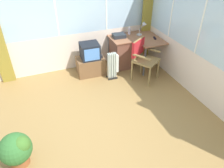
{
  "coord_description": "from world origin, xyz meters",
  "views": [
    {
      "loc": [
        -0.62,
        -2.52,
        2.79
      ],
      "look_at": [
        0.55,
        0.4,
        0.62
      ],
      "focal_mm": 34.83,
      "sensor_mm": 36.0,
      "label": 1
    }
  ],
  "objects": [
    {
      "name": "north_window_panel",
      "position": [
        -0.0,
        2.32,
        1.3
      ],
      "size": [
        4.63,
        0.07,
        2.61
      ],
      "color": "silver",
      "rests_on": "ground"
    },
    {
      "name": "east_window_panel",
      "position": [
        2.34,
        0.0,
        1.3
      ],
      "size": [
        0.07,
        4.59,
        2.61
      ],
      "color": "silver",
      "rests_on": "ground"
    },
    {
      "name": "paper_tray",
      "position": [
        1.37,
        2.02,
        0.79
      ],
      "size": [
        0.31,
        0.25,
        0.09
      ],
      "primitive_type": "cube",
      "rotation": [
        0.0,
        0.0,
        -0.07
      ],
      "color": "#23292F",
      "rests_on": "desk"
    },
    {
      "name": "desk_lamp",
      "position": [
        1.97,
        1.93,
        0.96
      ],
      "size": [
        0.24,
        0.21,
        0.34
      ],
      "color": "#B2B7BC",
      "rests_on": "desk"
    },
    {
      "name": "desk",
      "position": [
        1.43,
        1.95,
        0.4
      ],
      "size": [
        1.14,
        1.01,
        0.74
      ],
      "color": "#935F42",
      "rests_on": "ground"
    },
    {
      "name": "wooden_armchair",
      "position": [
        1.59,
        1.26,
        0.61
      ],
      "size": [
        0.66,
        0.67,
        0.94
      ],
      "color": "olive",
      "rests_on": "ground"
    },
    {
      "name": "spray_bottle",
      "position": [
        1.69,
        2.12,
        0.85
      ],
      "size": [
        0.06,
        0.06,
        0.22
      ],
      "color": "silver",
      "rests_on": "desk"
    },
    {
      "name": "space_heater",
      "position": [
        1.0,
        1.49,
        0.33
      ],
      "size": [
        0.27,
        0.18,
        0.64
      ],
      "color": "silver",
      "rests_on": "ground"
    },
    {
      "name": "ground",
      "position": [
        0.0,
        0.0,
        -0.03
      ],
      "size": [
        5.63,
        5.59,
        0.06
      ],
      "primitive_type": "cube",
      "color": "olive"
    },
    {
      "name": "curtain_corner",
      "position": [
        2.21,
        2.19,
        1.25
      ],
      "size": [
        0.28,
        0.08,
        2.51
      ],
      "primitive_type": "cube",
      "rotation": [
        0.0,
        0.0,
        -0.03
      ],
      "color": "olive",
      "rests_on": "ground"
    },
    {
      "name": "tv_remote",
      "position": [
        2.13,
        1.64,
        0.75
      ],
      "size": [
        0.09,
        0.16,
        0.02
      ],
      "primitive_type": "cube",
      "rotation": [
        0.0,
        0.0,
        -0.31
      ],
      "color": "black",
      "rests_on": "desk"
    },
    {
      "name": "tv_on_stand",
      "position": [
        0.58,
        1.86,
        0.34
      ],
      "size": [
        0.66,
        0.47,
        0.78
      ],
      "color": "brown",
      "rests_on": "ground"
    },
    {
      "name": "potted_plant",
      "position": [
        -1.13,
        -0.19,
        0.31
      ],
      "size": [
        0.46,
        0.46,
        0.55
      ],
      "color": "#9B552F",
      "rests_on": "ground"
    }
  ]
}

